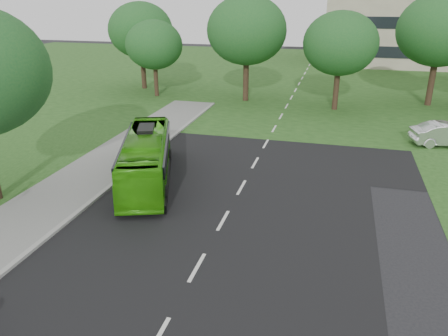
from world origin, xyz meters
name	(u,v)px	position (x,y,z in m)	size (l,w,h in m)	color
ground	(211,242)	(0.00, 0.00, 0.00)	(160.00, 160.00, 0.00)	black
street_surfaces	(278,114)	(-0.38, 22.75, 0.03)	(120.00, 120.00, 0.15)	black
tree_park_a	(154,45)	(-14.08, 27.22, 5.30)	(5.88, 5.88, 7.81)	black
tree_park_b	(247,30)	(-4.41, 27.51, 6.87)	(7.77, 7.77, 10.19)	black
tree_park_c	(340,44)	(4.51, 25.89, 6.02)	(6.68, 6.68, 8.87)	black
tree_park_d	(440,30)	(13.33, 30.02, 7.06)	(7.89, 7.89, 10.43)	black
tree_park_f	(141,30)	(-17.08, 30.65, 6.46)	(7.11, 7.11, 9.50)	black
bus	(146,158)	(-5.50, 5.61, 1.38)	(2.31, 9.89, 2.75)	#36A00F
sedan	(448,134)	(12.57, 17.00, 0.82)	(1.74, 5.00, 1.65)	silver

